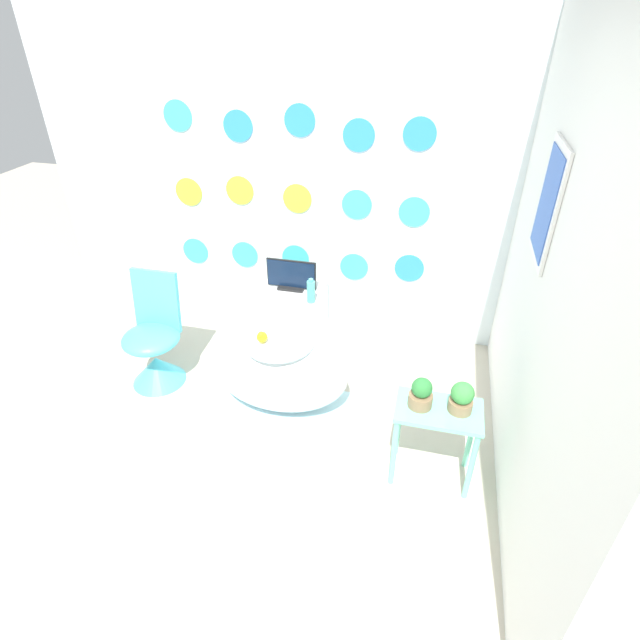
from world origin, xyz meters
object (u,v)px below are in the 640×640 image
Objects in this scene: chair at (155,351)px; vase at (311,291)px; bathtub at (281,371)px; potted_plant_right at (462,398)px; potted_plant_left at (421,394)px; tv at (291,276)px.

vase is at bearing 31.98° from chair.
potted_plant_right reaches higher than bathtub.
vase is 1.08× the size of potted_plant_left.
chair is at bearing -148.02° from vase.
tv reaches higher than vase.
tv is (-0.15, 0.80, 0.30)m from bathtub.
tv is 2.20× the size of potted_plant_left.
vase is at bearing 85.48° from bathtub.
bathtub is 4.76× the size of vase.
potted_plant_left is (1.10, -1.21, 0.04)m from tv.
chair is at bearing 167.72° from potted_plant_left.
vase is (1.01, 0.63, 0.29)m from chair.
bathtub is 5.12× the size of potted_plant_left.
bathtub is 1.08m from potted_plant_left.
potted_plant_left is (0.90, -1.04, 0.05)m from vase.
chair is 2.18m from potted_plant_right.
chair is 4.52× the size of potted_plant_right.
bathtub is at bearing -94.52° from vase.
potted_plant_left is at bearing -23.50° from bathtub.
chair is at bearing 179.81° from bathtub.
potted_plant_left is 0.21m from potted_plant_right.
bathtub is at bearing -0.19° from chair.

